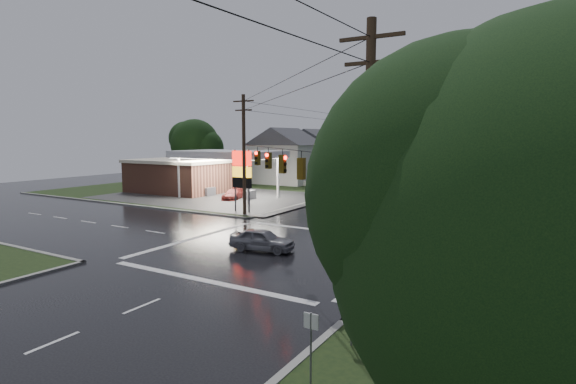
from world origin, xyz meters
The scene contains 16 objects.
ground centered at (0.00, 0.00, 0.00)m, with size 120.00×120.00×0.00m, color black.
grass_nw centered at (-26.00, 26.00, 0.04)m, with size 36.00×36.00×0.08m, color black.
gas_station centered at (-25.68, 19.70, 2.55)m, with size 26.20×18.00×5.60m.
pylon_sign centered at (-10.50, 10.50, 4.01)m, with size 2.00×0.35×6.00m.
utility_pole_nw centered at (-9.50, 9.50, 5.72)m, with size 2.20×0.32×11.00m.
utility_pole_se centered at (9.50, -9.50, 5.72)m, with size 2.20×0.32×11.00m.
utility_pole_n centered at (-9.50, 38.00, 5.47)m, with size 2.20×0.32×10.50m.
traffic_signals centered at (0.02, -0.02, 6.48)m, with size 26.87×26.87×1.47m.
house_near centered at (-20.95, 36.00, 4.41)m, with size 11.05×8.48×8.60m.
house_far centered at (-21.95, 48.00, 4.41)m, with size 11.05×8.48×8.60m.
tree_nw_behind centered at (-33.84, 29.99, 6.18)m, with size 8.93×7.60×10.00m.
tree_ne_near centered at (14.14, 21.99, 5.56)m, with size 7.99×6.80×8.98m.
tree_se centered at (15.15, -16.01, 5.56)m, with size 8.22×7.00×9.08m.
car_north centered at (-0.80, 10.98, 0.69)m, with size 1.46×4.18×1.38m, color black.
car_crossing centered at (-0.86, -0.50, 0.71)m, with size 1.69×4.19×1.43m, color gray.
car_pump centered at (-16.79, 17.39, 0.62)m, with size 1.75×4.31×1.25m, color #5C1815.
Camera 1 is at (14.79, -23.73, 7.20)m, focal length 28.00 mm.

